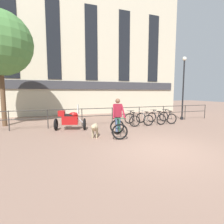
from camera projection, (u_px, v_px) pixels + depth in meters
The scene contains 11 objects.
ground_plane at pixel (163, 150), 5.99m from camera, with size 60.00×60.00×0.00m, color #846656.
canal_railing at pixel (112, 113), 10.78m from camera, with size 15.05×0.05×1.05m.
building_facade at pixel (91, 51), 15.64m from camera, with size 18.00×0.72×11.40m.
cyclist_with_bike at pixel (118, 119), 7.92m from camera, with size 0.96×1.31×1.70m.
dog at pixel (95, 128), 7.57m from camera, with size 0.50×0.94×0.65m.
parked_motorcycle at pixel (70, 120), 9.13m from camera, with size 1.70×1.00×1.35m.
parked_bicycle_near_lamp at pixel (132, 119), 10.55m from camera, with size 0.82×1.20×0.86m.
parked_bicycle_mid_left at pixel (144, 119), 10.83m from camera, with size 0.74×1.15×0.86m.
parked_bicycle_mid_right at pixel (156, 118), 11.12m from camera, with size 0.67×1.12×0.86m.
parked_bicycle_far_end at pixel (168, 117), 11.40m from camera, with size 0.83×1.20×0.86m.
street_lamp at pixel (183, 85), 12.48m from camera, with size 0.28×0.28×4.47m.
Camera 1 is at (-3.59, -4.88, 1.97)m, focal length 28.00 mm.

